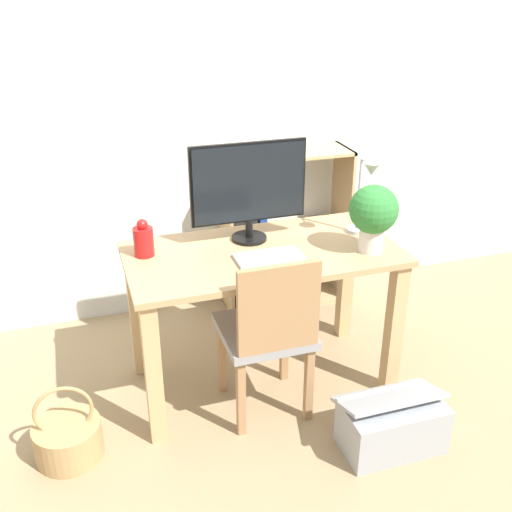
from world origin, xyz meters
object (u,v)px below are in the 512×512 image
(basket, at_px, (68,438))
(bookshelf, at_px, (266,244))
(monitor, at_px, (249,186))
(potted_plant, at_px, (373,213))
(storage_box, at_px, (392,424))
(keyboard, at_px, (269,257))
(vase, at_px, (143,240))
(desk_lamp, at_px, (365,191))
(chair, at_px, (269,330))

(basket, bearing_deg, bookshelf, 38.86)
(monitor, xyz_separation_m, potted_plant, (0.49, -0.30, -0.08))
(potted_plant, distance_m, storage_box, 0.93)
(keyboard, relative_size, bookshelf, 0.32)
(vase, xyz_separation_m, desk_lamp, (1.04, -0.11, 0.16))
(desk_lamp, bearing_deg, monitor, 166.00)
(vase, height_order, potted_plant, potted_plant)
(desk_lamp, bearing_deg, chair, -155.49)
(vase, height_order, basket, vase)
(monitor, bearing_deg, basket, -157.26)
(keyboard, height_order, basket, keyboard)
(chair, relative_size, bookshelf, 0.87)
(keyboard, bearing_deg, monitor, 95.55)
(monitor, height_order, desk_lamp, monitor)
(monitor, bearing_deg, bookshelf, 64.16)
(keyboard, bearing_deg, storage_box, -54.18)
(bookshelf, distance_m, basket, 1.61)
(monitor, relative_size, potted_plant, 1.75)
(monitor, height_order, chair, monitor)
(potted_plant, xyz_separation_m, basket, (-1.44, -0.09, -0.83))
(desk_lamp, height_order, basket, desk_lamp)
(monitor, distance_m, basket, 1.37)
(vase, height_order, storage_box, vase)
(keyboard, height_order, storage_box, keyboard)
(basket, bearing_deg, keyboard, 9.60)
(monitor, distance_m, desk_lamp, 0.55)
(monitor, bearing_deg, potted_plant, -31.25)
(keyboard, relative_size, vase, 1.73)
(keyboard, xyz_separation_m, basket, (-0.96, -0.16, -0.65))
(storage_box, bearing_deg, chair, 139.31)
(bookshelf, relative_size, basket, 2.67)
(chair, bearing_deg, desk_lamp, 17.12)
(monitor, bearing_deg, chair, -94.37)
(keyboard, distance_m, basket, 1.17)
(monitor, height_order, bookshelf, monitor)
(vase, distance_m, basket, 0.92)
(vase, relative_size, storage_box, 0.39)
(monitor, distance_m, potted_plant, 0.58)
(vase, bearing_deg, storage_box, -39.07)
(chair, bearing_deg, potted_plant, 2.43)
(potted_plant, bearing_deg, desk_lamp, 76.40)
(basket, xyz_separation_m, storage_box, (1.35, -0.38, 0.03))
(vase, bearing_deg, chair, -37.51)
(keyboard, bearing_deg, bookshelf, 72.17)
(vase, distance_m, storage_box, 1.37)
(bookshelf, bearing_deg, basket, -141.14)
(desk_lamp, relative_size, potted_plant, 1.20)
(storage_box, bearing_deg, desk_lamp, 79.02)
(monitor, bearing_deg, vase, -177.15)
(vase, distance_m, bookshelf, 1.09)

